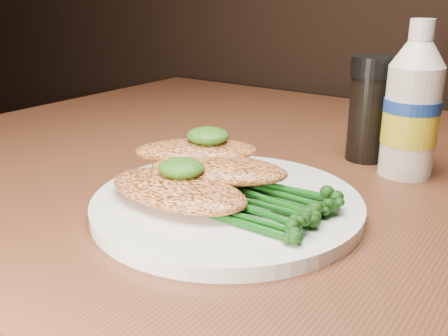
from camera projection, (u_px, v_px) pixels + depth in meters
The scene contains 9 objects.
plate at pixel (227, 204), 0.48m from camera, with size 0.26×0.26×0.01m, color white.
chicken_front at pixel (177, 190), 0.47m from camera, with size 0.15×0.08×0.02m, color #F78F4E.
chicken_mid at pixel (218, 169), 0.50m from camera, with size 0.14×0.07×0.02m, color #F78F4E.
chicken_back at pixel (196, 151), 0.53m from camera, with size 0.13×0.07×0.02m, color #F78F4E.
pesto_front at pixel (182, 168), 0.47m from camera, with size 0.05×0.04×0.02m, color #103407.
pesto_back at pixel (208, 136), 0.53m from camera, with size 0.05×0.04×0.02m, color #103407.
broccolini_bundle at pixel (272, 201), 0.45m from camera, with size 0.13×0.10×0.02m, color #104910, non-canonical shape.
mayo_bottle at pixel (413, 100), 0.55m from camera, with size 0.06×0.06×0.17m, color beige, non-canonical shape.
pepper_grinder at pixel (369, 109), 0.61m from camera, with size 0.05×0.05×0.13m, color black, non-canonical shape.
Camera 1 is at (0.20, 0.52, 0.95)m, focal length 40.30 mm.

